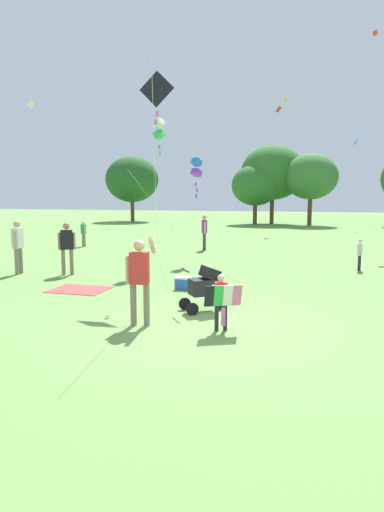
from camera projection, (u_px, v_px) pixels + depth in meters
The scene contains 16 objects.
ground_plane at pixel (210, 326), 9.05m from camera, with size 120.00×120.00×0.00m, color #668E47.
treeline_distant at pixel (323, 176), 37.90m from camera, with size 38.54×6.87×6.82m.
child_with_butterfly_kite at pixel (221, 298), 8.61m from camera, with size 0.71×0.49×1.11m.
person_adult_flyer at pixel (140, 274), 8.94m from camera, with size 0.57×0.59×1.81m.
stroller at pixel (205, 285), 10.11m from camera, with size 1.06×0.88×1.03m.
kite_adult_black at pixel (157, 95), 11.85m from camera, with size 1.56×3.57×5.89m.
kite_orange_delta at pixel (159, 129), 15.79m from camera, with size 2.01×1.39×5.24m.
kite_green_novelty at pixel (196, 168), 17.25m from camera, with size 1.73×3.49×4.00m.
distant_kites_cluster at pixel (269, 88), 29.33m from camera, with size 34.34×13.96×10.71m.
person_red_shirt at pixel (67, 244), 14.60m from camera, with size 0.50×0.37×1.71m.
person_sitting_far at pixel (18, 243), 14.76m from camera, with size 0.28×0.56×1.76m.
person_couple_left at pixel (204, 229), 21.05m from camera, with size 0.33×0.51×1.66m.
person_kid_running at pixel (360, 252), 15.49m from camera, with size 0.20×0.34×1.10m.
person_back_turned at pixel (83, 231), 22.58m from camera, with size 0.35×0.30×1.29m.
picnic_blanket at pixel (80, 289), 12.45m from camera, with size 1.53×1.21×0.02m, color #CC3D3D.
cooler_box at pixel (184, 283), 12.51m from camera, with size 0.45×0.33×0.35m.
Camera 1 is at (1.76, -8.61, 2.62)m, focal length 31.70 mm.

